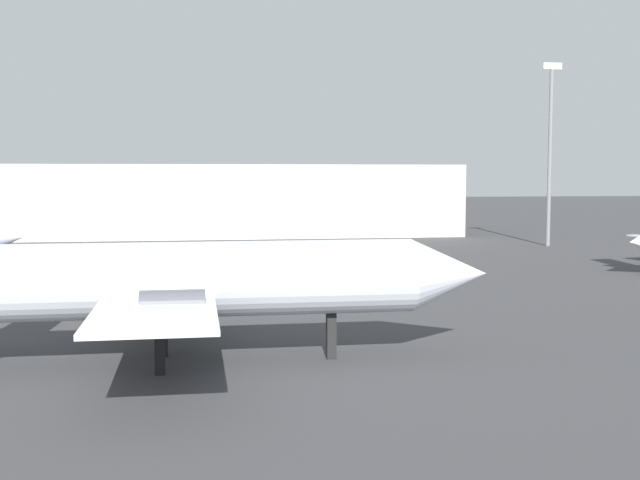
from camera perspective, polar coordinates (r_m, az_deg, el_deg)
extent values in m
cylinder|color=silver|center=(37.72, -9.80, -2.84)|extent=(22.04, 3.77, 3.58)
cone|color=silver|center=(39.72, 9.28, -2.45)|extent=(3.97, 3.61, 3.58)
cube|color=silver|center=(37.82, -11.46, -3.66)|extent=(5.07, 20.79, 0.22)
cylinder|color=#4C4C54|center=(41.72, -10.32, -3.11)|extent=(2.75, 1.67, 1.64)
cylinder|color=#4C4C54|center=(33.93, -10.60, -4.92)|extent=(2.75, 1.67, 1.64)
cube|color=black|center=(38.76, 0.81, -6.94)|extent=(0.46, 0.46, 2.25)
cube|color=black|center=(40.02, -11.29, -6.66)|extent=(0.46, 0.46, 2.25)
cube|color=black|center=(36.45, -11.51, -7.79)|extent=(0.46, 0.46, 2.25)
cone|color=#B2BCCC|center=(87.74, -21.42, 0.21)|extent=(3.12, 2.94, 2.41)
cylinder|color=slate|center=(103.16, 16.29, 5.68)|extent=(0.50, 0.50, 21.97)
cube|color=#F2EACC|center=(104.00, 16.44, 11.96)|extent=(2.40, 0.50, 0.80)
cube|color=beige|center=(119.32, -9.56, 2.87)|extent=(79.28, 20.88, 10.38)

